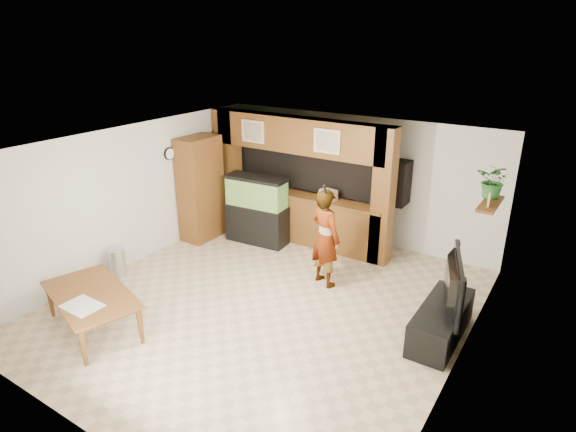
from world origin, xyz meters
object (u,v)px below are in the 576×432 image
Objects in this scene: person at (325,238)px; aquarium at (257,211)px; television at (446,282)px; dining_table at (91,312)px; pantry_cabinet at (201,189)px.

aquarium is at bearing -1.09° from person.
television is (4.22, -1.30, 0.20)m from aquarium.
television reaches higher than dining_table.
person is at bearing -6.91° from pantry_cabinet.
person is at bearing -26.19° from aquarium.
dining_table is (0.98, -3.49, -0.78)m from pantry_cabinet.
aquarium is 2.20m from person.
pantry_cabinet is at bearing 62.78° from television.
pantry_cabinet reaches higher than dining_table.
pantry_cabinet is at bearing -163.91° from aquarium.
pantry_cabinet is 1.25× the size of person.
dining_table is at bearing -96.74° from aquarium.
television is 0.78× the size of dining_table.
person is 1.01× the size of dining_table.
television is 5.13m from dining_table.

